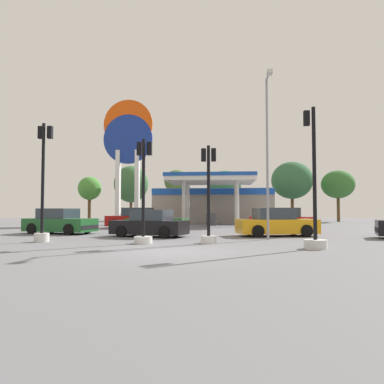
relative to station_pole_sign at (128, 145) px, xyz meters
The scene contains 20 objects.
ground_plane 23.59m from the station_pole_sign, 70.92° to the right, with size 90.00×90.00×0.00m, color slate.
gas_station 10.56m from the station_pole_sign, 27.64° to the left, with size 12.24×12.17×4.49m.
station_pole_sign is the anchor object (origin of this frame).
car_0 17.11m from the station_pole_sign, 33.37° to the right, with size 4.56×2.41×1.56m.
car_1 14.51m from the station_pole_sign, 93.13° to the right, with size 4.52×2.73×1.51m.
car_3 9.39m from the station_pole_sign, 68.75° to the right, with size 4.60×2.41×1.58m.
car_4 12.99m from the station_pole_sign, 64.69° to the right, with size 4.18×2.34×1.42m.
car_5 19.37m from the station_pole_sign, 48.55° to the right, with size 4.54×2.61×1.53m.
car_6 16.99m from the station_pole_sign, 70.49° to the right, with size 4.28×2.62×1.43m.
traffic_signal_0 24.36m from the station_pole_sign, 57.93° to the right, with size 0.84×0.84×5.32m.
traffic_signal_1 18.97m from the station_pole_sign, 86.86° to the right, with size 0.65×0.68×5.37m.
traffic_signal_2 20.82m from the station_pole_sign, 64.83° to the right, with size 0.68×0.70×4.24m.
traffic_signal_3 20.22m from the station_pole_sign, 72.84° to the right, with size 0.78×0.78×4.49m.
tree_0 12.71m from the station_pole_sign, 127.39° to the left, with size 2.83×2.83×5.46m.
tree_1 11.40m from the station_pole_sign, 102.87° to the left, with size 4.26×4.26×6.87m.
tree_2 11.61m from the station_pole_sign, 73.02° to the left, with size 3.08×3.08×6.32m.
tree_3 13.41m from the station_pole_sign, 44.77° to the left, with size 3.82×3.82×6.00m.
tree_4 19.80m from the station_pole_sign, 29.37° to the left, with size 4.79×4.79×7.03m.
tree_5 24.70m from the station_pole_sign, 23.84° to the left, with size 3.78×3.78×5.99m.
corner_streetlamp 19.87m from the station_pole_sign, 55.06° to the right, with size 0.24×1.48×7.92m.
Camera 1 is at (1.85, -12.74, 1.47)m, focal length 34.09 mm.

